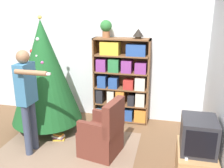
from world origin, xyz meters
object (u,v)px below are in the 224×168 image
Objects in this scene: christmas_tree at (44,72)px; potted_plant at (106,27)px; bookshelf at (121,83)px; table_lamp at (138,33)px; armchair at (103,135)px; standing_person at (27,94)px; television at (198,135)px.

potted_plant is at bearing 36.89° from christmas_tree.
bookshelf is 8.39× the size of table_lamp.
table_lamp reaches higher than bookshelf.
christmas_tree is 1.85m from table_lamp.
christmas_tree is 1.58m from armchair.
potted_plant is at bearing 152.09° from standing_person.
armchair is 0.56× the size of standing_person.
armchair is (1.23, -0.57, -0.81)m from christmas_tree.
armchair is at bearing -24.73° from christmas_tree.
table_lamp is (0.30, 0.01, 0.97)m from bookshelf.
table_lamp is (0.61, 0.00, -0.09)m from potted_plant.
christmas_tree is at bearing -170.01° from standing_person.
christmas_tree reaches higher than standing_person.
christmas_tree is 0.78m from standing_person.
table_lamp is (0.34, 1.29, 1.46)m from armchair.
christmas_tree reaches higher than armchair.
potted_plant is (0.96, 0.72, 0.74)m from christmas_tree.
television is 2.19m from table_lamp.
bookshelf is 1.10m from potted_plant.
television is at bearing -18.16° from christmas_tree.
christmas_tree is at bearing 161.84° from television.
christmas_tree is at bearing -103.05° from armchair.
table_lamp is at bearing 176.78° from armchair.
bookshelf is at bearing -178.23° from table_lamp.
bookshelf is at bearing 130.32° from television.
television is 0.24× the size of christmas_tree.
potted_plant is (0.85, 1.48, 0.89)m from standing_person.
christmas_tree is (-1.27, -0.71, 0.32)m from bookshelf.
armchair is (-1.36, 0.28, -0.33)m from television.
armchair is at bearing 101.84° from standing_person.
bookshelf is at bearing -1.73° from potted_plant.
standing_person is 1.93m from potted_plant.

